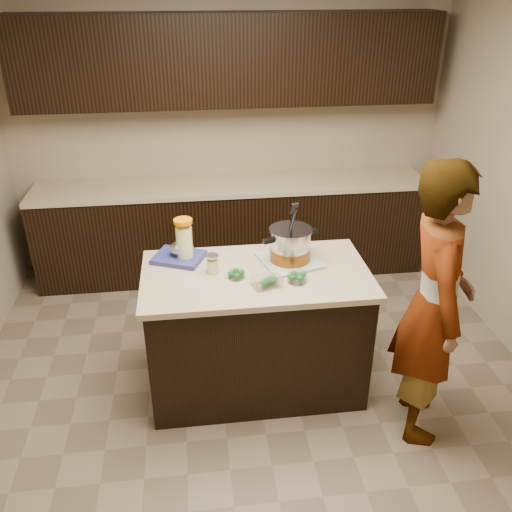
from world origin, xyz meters
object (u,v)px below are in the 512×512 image
at_px(stock_pot, 290,247).
at_px(lemonade_pitcher, 184,242).
at_px(island, 256,330).
at_px(person, 434,306).

distance_m(stock_pot, lemonade_pitcher, 0.69).
relative_size(island, lemonade_pitcher, 4.96).
height_order(island, lemonade_pitcher, lemonade_pitcher).
xyz_separation_m(island, lemonade_pitcher, (-0.45, 0.22, 0.59)).
relative_size(island, person, 0.83).
bearing_deg(person, stock_pot, 63.55).
distance_m(stock_pot, person, 0.97).
bearing_deg(lemonade_pitcher, person, -26.66).
height_order(stock_pot, lemonade_pitcher, stock_pot).
bearing_deg(lemonade_pitcher, island, -26.59).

